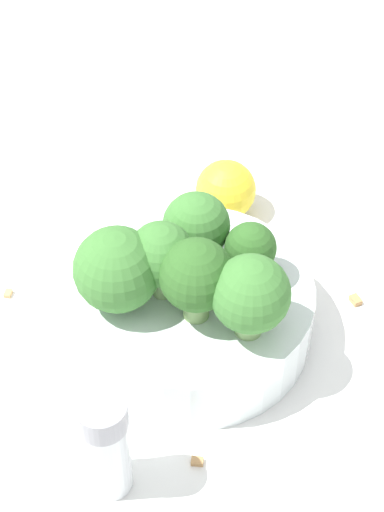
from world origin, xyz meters
TOP-DOWN VIEW (x-y plane):
  - ground_plane at (0.00, 0.00)m, footprint 3.00×3.00m
  - bowl at (0.00, 0.00)m, footprint 0.17×0.17m
  - broccoli_floret_0 at (-0.02, -0.02)m, footprint 0.05×0.05m
  - broccoli_floret_1 at (0.01, 0.02)m, footprint 0.05×0.05m
  - broccoli_floret_2 at (-0.04, 0.02)m, footprint 0.03×0.03m
  - broccoli_floret_3 at (-0.00, 0.05)m, footprint 0.05×0.05m
  - broccoli_floret_4 at (0.04, -0.02)m, footprint 0.06×0.06m
  - broccoli_floret_5 at (0.02, -0.01)m, footprint 0.04×0.04m
  - pepper_shaker at (0.12, 0.05)m, footprint 0.03×0.03m
  - lemon_wedge at (-0.11, -0.07)m, footprint 0.05×0.05m
  - almond_crumb_0 at (0.07, -0.12)m, footprint 0.01×0.01m
  - almond_crumb_1 at (-0.10, -0.09)m, footprint 0.01×0.01m
  - almond_crumb_3 at (0.07, 0.08)m, footprint 0.01×0.01m
  - almond_crumb_4 at (-0.11, 0.06)m, footprint 0.01×0.01m

SIDE VIEW (x-z plane):
  - ground_plane at x=0.00m, z-range 0.00..0.00m
  - almond_crumb_0 at x=0.07m, z-range 0.00..0.01m
  - almond_crumb_3 at x=0.07m, z-range 0.00..0.01m
  - almond_crumb_4 at x=-0.11m, z-range 0.00..0.01m
  - almond_crumb_1 at x=-0.10m, z-range 0.00..0.01m
  - bowl at x=0.00m, z-range 0.00..0.05m
  - lemon_wedge at x=-0.11m, z-range 0.00..0.05m
  - pepper_shaker at x=0.12m, z-range 0.00..0.08m
  - broccoli_floret_2 at x=-0.04m, z-range 0.05..0.09m
  - broccoli_floret_0 at x=-0.02m, z-range 0.05..0.10m
  - broccoli_floret_4 at x=0.04m, z-range 0.05..0.11m
  - broccoli_floret_3 at x=0.00m, z-range 0.05..0.11m
  - broccoli_floret_5 at x=0.02m, z-range 0.05..0.11m
  - broccoli_floret_1 at x=0.01m, z-range 0.05..0.11m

